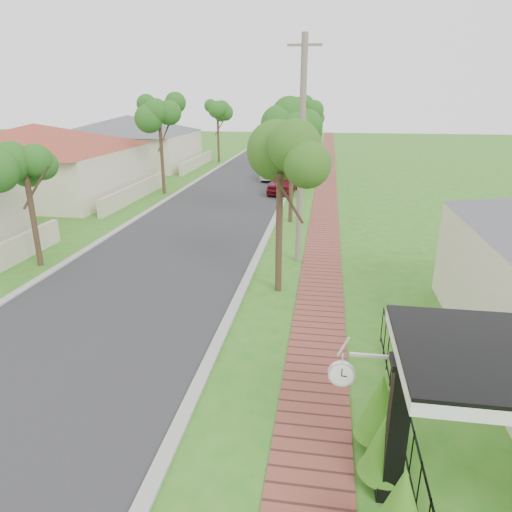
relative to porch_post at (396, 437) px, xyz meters
The scene contains 16 objects.
ground 4.79m from the porch_post, 167.60° to the left, with size 160.00×160.00×0.00m, color #2C711B.
road 22.34m from the porch_post, 109.77° to the left, with size 7.00×120.00×0.02m, color #28282B.
kerb_right 21.39m from the porch_post, 100.52° to the left, with size 0.30×120.00×0.10m, color #9E9E99.
kerb_left 23.83m from the porch_post, 118.07° to the left, with size 0.30×120.00×0.10m, color #9E9E99.
sidewalk 21.07m from the porch_post, 93.54° to the left, with size 1.50×120.00×0.03m, color brown.
porch_post is the anchor object (origin of this frame).
picket_fence 1.21m from the porch_post, 70.71° to the left, with size 0.03×8.02×1.00m.
street_trees 29.02m from the porch_post, 104.93° to the left, with size 10.70×37.65×5.89m.
hedge_row 0.38m from the porch_post, 127.98° to the right, with size 0.86×3.24×1.75m.
far_house_red 28.70m from the porch_post, 132.91° to the left, with size 15.56×15.56×4.60m.
far_house_grey 40.09m from the porch_post, 119.15° to the left, with size 15.56×15.56×4.60m.
parked_car_red 24.95m from the porch_post, 99.58° to the left, with size 1.75×4.34×1.48m, color maroon.
parked_car_white 30.22m from the porch_post, 100.59° to the left, with size 1.46×4.18×1.38m, color #BABABC.
near_tree 8.92m from the porch_post, 108.71° to the left, with size 1.95×1.95×5.01m.
utility_pole 11.63m from the porch_post, 101.56° to the left, with size 1.20×0.24×8.22m.
station_clock 1.25m from the porch_post, 154.69° to the left, with size 1.05×0.13×0.62m.
Camera 1 is at (3.28, -7.06, 6.14)m, focal length 32.00 mm.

